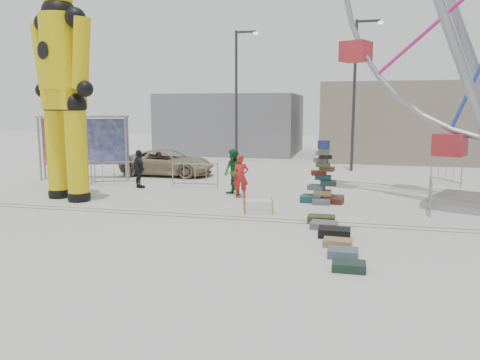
% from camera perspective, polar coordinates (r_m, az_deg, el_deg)
% --- Properties ---
extents(ground, '(90.00, 90.00, 0.00)m').
position_cam_1_polar(ground, '(13.94, 0.81, -5.55)').
color(ground, '#9E9E99').
rests_on(ground, ground).
extents(track_line_near, '(40.00, 0.04, 0.01)m').
position_cam_1_polar(track_line_near, '(14.51, 1.33, -4.96)').
color(track_line_near, '#47443F').
rests_on(track_line_near, ground).
extents(track_line_far, '(40.00, 0.04, 0.01)m').
position_cam_1_polar(track_line_far, '(14.89, 1.65, -4.60)').
color(track_line_far, '#47443F').
rests_on(track_line_far, ground).
extents(building_right, '(12.00, 8.00, 5.00)m').
position_cam_1_polar(building_right, '(33.44, 20.49, 6.67)').
color(building_right, gray).
rests_on(building_right, ground).
extents(building_left, '(10.00, 8.00, 4.40)m').
position_cam_1_polar(building_left, '(36.31, -0.89, 6.89)').
color(building_left, gray).
rests_on(building_left, ground).
extents(lamp_post_right, '(1.41, 0.25, 8.00)m').
position_cam_1_polar(lamp_post_right, '(26.20, 13.97, 10.84)').
color(lamp_post_right, '#2D2D30').
rests_on(lamp_post_right, ground).
extents(lamp_post_left, '(1.41, 0.25, 8.00)m').
position_cam_1_polar(lamp_post_left, '(29.01, -0.28, 10.89)').
color(lamp_post_left, '#2D2D30').
rests_on(lamp_post_left, ground).
extents(suitcase_tower, '(1.59, 1.43, 2.28)m').
position_cam_1_polar(suitcase_tower, '(17.48, 10.02, -0.58)').
color(suitcase_tower, '#1A4450').
rests_on(suitcase_tower, ground).
extents(crash_test_dummy, '(3.23, 1.74, 8.25)m').
position_cam_1_polar(crash_test_dummy, '(18.68, -20.80, 11.01)').
color(crash_test_dummy, black).
rests_on(crash_test_dummy, ground).
extents(banner_scaffold, '(4.23, 2.01, 3.06)m').
position_cam_1_polar(banner_scaffold, '(23.76, -18.51, 5.60)').
color(banner_scaffold, gray).
rests_on(banner_scaffold, ground).
extents(steamer_trunk, '(1.06, 0.79, 0.44)m').
position_cam_1_polar(steamer_trunk, '(15.46, 2.23, -3.27)').
color(steamer_trunk, silver).
rests_on(steamer_trunk, ground).
extents(row_case_0, '(0.82, 0.52, 0.22)m').
position_cam_1_polar(row_case_0, '(14.43, 9.88, -4.72)').
color(row_case_0, '#364020').
rests_on(row_case_0, ground).
extents(row_case_1, '(0.78, 0.61, 0.20)m').
position_cam_1_polar(row_case_1, '(13.79, 10.17, -5.43)').
color(row_case_1, slate).
rests_on(row_case_1, ground).
extents(row_case_2, '(0.85, 0.55, 0.25)m').
position_cam_1_polar(row_case_2, '(12.93, 11.43, -6.31)').
color(row_case_2, black).
rests_on(row_case_2, ground).
extents(row_case_3, '(0.73, 0.50, 0.19)m').
position_cam_1_polar(row_case_3, '(12.13, 11.81, -7.49)').
color(row_case_3, olive).
rests_on(row_case_3, ground).
extents(row_case_4, '(0.71, 0.51, 0.20)m').
position_cam_1_polar(row_case_4, '(11.32, 12.43, -8.69)').
color(row_case_4, '#4A5C6A').
rests_on(row_case_4, ground).
extents(row_case_5, '(0.71, 0.48, 0.19)m').
position_cam_1_polar(row_case_5, '(10.45, 13.12, -10.21)').
color(row_case_5, '#1A3022').
rests_on(row_case_5, ground).
extents(barricade_dummy_a, '(2.00, 0.21, 1.10)m').
position_cam_1_polar(barricade_dummy_a, '(22.86, -19.36, 1.04)').
color(barricade_dummy_a, gray).
rests_on(barricade_dummy_a, ground).
extents(barricade_dummy_b, '(1.92, 0.76, 1.10)m').
position_cam_1_polar(barricade_dummy_b, '(21.66, -15.08, 0.82)').
color(barricade_dummy_b, gray).
rests_on(barricade_dummy_b, ground).
extents(barricade_dummy_c, '(2.00, 0.28, 1.10)m').
position_cam_1_polar(barricade_dummy_c, '(20.34, -5.52, 0.58)').
color(barricade_dummy_c, gray).
rests_on(barricade_dummy_c, ground).
extents(barricade_wheel_front, '(0.36, 2.00, 1.10)m').
position_cam_1_polar(barricade_wheel_front, '(17.01, 22.16, -1.67)').
color(barricade_wheel_front, gray).
rests_on(barricade_wheel_front, ground).
extents(barricade_wheel_back, '(1.06, 1.80, 1.10)m').
position_cam_1_polar(barricade_wheel_back, '(23.23, 23.79, 0.90)').
color(barricade_wheel_back, gray).
rests_on(barricade_wheel_back, ground).
extents(pedestrian_red, '(0.68, 0.52, 1.66)m').
position_cam_1_polar(pedestrian_red, '(17.93, 0.09, 0.41)').
color(pedestrian_red, '#AF1E19').
rests_on(pedestrian_red, ground).
extents(pedestrian_green, '(1.14, 1.11, 1.85)m').
position_cam_1_polar(pedestrian_green, '(18.48, -0.76, 0.97)').
color(pedestrian_green, '#186129').
rests_on(pedestrian_green, ground).
extents(pedestrian_black, '(1.00, 0.94, 1.66)m').
position_cam_1_polar(pedestrian_black, '(20.62, -12.20, 1.33)').
color(pedestrian_black, black).
rests_on(pedestrian_black, ground).
extents(parked_suv, '(4.75, 2.21, 1.32)m').
position_cam_1_polar(parked_suv, '(24.20, -8.83, 2.11)').
color(parked_suv, '#8E7A5B').
rests_on(parked_suv, ground).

